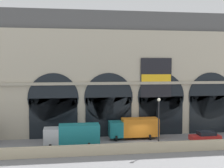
# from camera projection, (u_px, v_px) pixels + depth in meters

# --- Properties ---
(ground_plane) EXTENTS (200.00, 200.00, 0.00)m
(ground_plane) POSITION_uv_depth(u_px,v_px,m) (143.00, 143.00, 43.17)
(ground_plane) COLOR slate
(quay_parapet_wall) EXTENTS (90.00, 0.70, 1.29)m
(quay_parapet_wall) POSITION_uv_depth(u_px,v_px,m) (152.00, 147.00, 38.54)
(quay_parapet_wall) COLOR #BCAD8C
(quay_parapet_wall) RESTS_ON ground
(station_building) EXTENTS (44.24, 4.59, 19.79)m
(station_building) POSITION_uv_depth(u_px,v_px,m) (133.00, 75.00, 49.60)
(station_building) COLOR #B2A891
(station_building) RESTS_ON ground
(box_truck_midwest) EXTENTS (7.50, 2.91, 3.12)m
(box_truck_midwest) POSITION_uv_depth(u_px,v_px,m) (73.00, 135.00, 40.99)
(box_truck_midwest) COLOR #ADB2B7
(box_truck_midwest) RESTS_ON ground
(box_truck_center) EXTENTS (7.50, 2.91, 3.12)m
(box_truck_center) POSITION_uv_depth(u_px,v_px,m) (134.00, 128.00, 45.78)
(box_truck_center) COLOR #19727A
(box_truck_center) RESTS_ON ground
(car_mideast) EXTENTS (4.40, 2.22, 1.55)m
(car_mideast) POSITION_uv_depth(u_px,v_px,m) (205.00, 136.00, 43.92)
(car_mideast) COLOR red
(car_mideast) RESTS_ON ground
(street_lamp_quayside) EXTENTS (0.44, 0.44, 6.90)m
(street_lamp_quayside) POSITION_uv_depth(u_px,v_px,m) (159.00, 117.00, 39.28)
(street_lamp_quayside) COLOR black
(street_lamp_quayside) RESTS_ON ground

